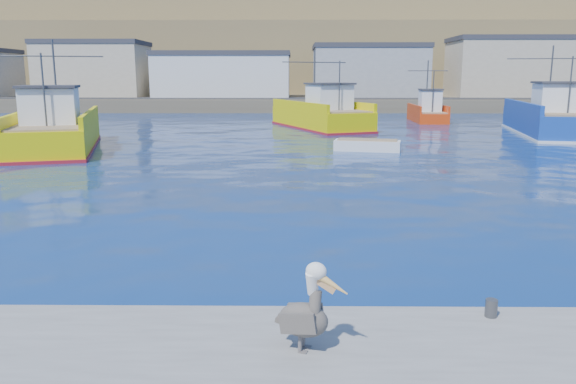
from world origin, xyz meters
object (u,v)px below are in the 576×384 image
object	(u,v)px
skiff_mid	(367,146)
pelican	(306,313)
boat_orange	(428,112)
trawler_yellow_b	(321,115)
skiff_far	(552,121)
trawler_blue	(552,119)
trawler_yellow_a	(56,131)

from	to	relation	value
skiff_mid	pelican	size ratio (longest dim) A/B	3.06
boat_orange	skiff_mid	size ratio (longest dim) A/B	1.83
trawler_yellow_b	boat_orange	distance (m)	13.07
skiff_mid	boat_orange	bearing A→B (deg)	68.49
trawler_yellow_b	pelican	xyz separation A→B (m)	(-2.17, -41.34, -0.04)
skiff_mid	skiff_far	distance (m)	28.50
trawler_blue	pelican	xyz separation A→B (m)	(-19.74, -36.14, -0.11)
skiff_far	trawler_yellow_b	bearing A→B (deg)	-167.37
trawler_blue	pelican	world-z (taller)	trawler_blue
trawler_yellow_a	pelican	xyz separation A→B (m)	(14.66, -26.46, -0.05)
trawler_yellow_b	pelican	distance (m)	41.40
boat_orange	trawler_yellow_b	bearing A→B (deg)	-146.45
trawler_blue	skiff_far	size ratio (longest dim) A/B	3.63
trawler_yellow_a	skiff_far	bearing A→B (deg)	26.96
skiff_mid	trawler_yellow_b	bearing A→B (deg)	97.78
trawler_yellow_a	trawler_yellow_b	size ratio (longest dim) A/B	1.00
trawler_blue	skiff_far	distance (m)	11.24
trawler_blue	skiff_far	bearing A→B (deg)	65.40
trawler_yellow_a	trawler_blue	xyz separation A→B (m)	(34.41, 9.68, 0.06)
skiff_mid	pelican	xyz separation A→B (m)	(-4.24, -26.18, 0.80)
trawler_yellow_a	trawler_blue	bearing A→B (deg)	15.72
skiff_mid	skiff_far	size ratio (longest dim) A/B	1.02
skiff_far	pelican	xyz separation A→B (m)	(-24.41, -46.33, 0.81)
trawler_yellow_a	trawler_yellow_b	xyz separation A→B (m)	(16.84, 14.89, -0.01)
skiff_far	trawler_yellow_a	bearing A→B (deg)	-153.04
trawler_blue	skiff_mid	bearing A→B (deg)	-147.28
skiff_mid	pelican	distance (m)	26.54
trawler_yellow_b	boat_orange	xyz separation A→B (m)	(10.89, 7.23, -0.13)
skiff_far	pelican	distance (m)	52.37
trawler_yellow_a	pelican	world-z (taller)	trawler_yellow_a
trawler_blue	pelican	distance (m)	41.18
skiff_far	trawler_blue	bearing A→B (deg)	-114.60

